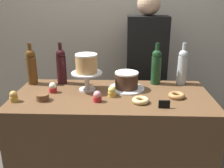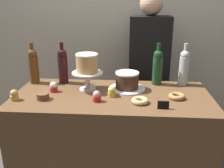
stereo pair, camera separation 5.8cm
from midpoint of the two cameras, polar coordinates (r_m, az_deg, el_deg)
The scene contains 19 objects.
back_wall at distance 2.58m, azimuth 2.13°, elevation 13.34°, with size 6.00×0.05×2.60m.
display_counter at distance 2.01m, azimuth 0.86°, elevation -14.44°, with size 1.39×0.65×0.90m.
cake_stand_pedestal at distance 1.87m, azimuth -4.64°, elevation 1.38°, with size 0.22×0.22×0.14m.
white_layer_cake at distance 1.84m, azimuth -4.73°, elevation 4.69°, with size 0.16×0.16×0.13m.
silver_serving_platter at distance 1.91m, azimuth 4.23°, elevation -1.03°, with size 0.27×0.27×0.01m.
chocolate_round_cake at distance 1.88m, azimuth 4.28°, elevation 0.86°, with size 0.17×0.17×0.12m.
wine_bottle_green at distance 2.00m, azimuth 10.98°, elevation 3.87°, with size 0.08×0.08×0.33m.
wine_bottle_amber at distance 2.08m, azimuth -16.43°, elevation 4.02°, with size 0.08×0.08×0.33m.
wine_bottle_clear at distance 2.04m, azimuth 16.64°, elevation 3.69°, with size 0.08×0.08×0.33m.
wine_bottle_dark_red at distance 2.04m, azimuth -10.18°, elevation 4.16°, with size 0.08×0.08×0.33m.
cupcake_lemon at distance 1.76m, azimuth 0.87°, elevation -1.74°, with size 0.06×0.06×0.07m.
cupcake_caramel at distance 1.81m, azimuth -20.19°, elevation -2.38°, with size 0.06×0.06×0.07m.
cupcake_strawberry at distance 1.68m, azimuth -2.45°, elevation -2.80°, with size 0.06×0.06×0.07m.
cupcake_vanilla at distance 1.89m, azimuth -12.09°, elevation -0.67°, with size 0.06×0.06×0.07m.
donut_glazed at distance 1.67m, azimuth 7.27°, elevation -3.73°, with size 0.11×0.11×0.03m.
donut_maple at distance 1.79m, azimuth 15.21°, elevation -2.67°, with size 0.11×0.11×0.03m.
cookie_stack at distance 1.77m, azimuth -14.34°, elevation -2.68°, with size 0.08×0.08×0.04m.
price_sign_chalkboard at distance 1.61m, azimuth 12.43°, elevation -4.61°, with size 0.07×0.01×0.05m.
barista_figure at distance 2.40m, azimuth 8.73°, elevation 1.39°, with size 0.36×0.22×1.60m.
Camera 2 is at (0.12, -1.67, 1.57)m, focal length 40.81 mm.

